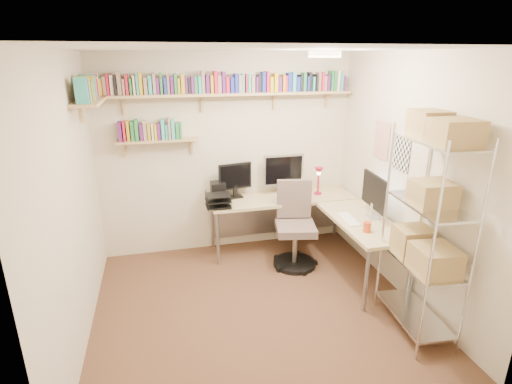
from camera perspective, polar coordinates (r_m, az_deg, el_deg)
The scene contains 6 objects.
ground at distance 4.27m, azimuth -0.01°, elevation -16.07°, with size 3.20×3.20×0.00m, color #48341F.
room_shell at distance 3.62m, azimuth 0.05°, elevation 4.52°, with size 3.24×3.04×2.52m.
wall_shelves at distance 4.73m, azimuth -9.04°, elevation 13.53°, with size 3.12×1.09×0.80m.
corner_desk at distance 4.95m, azimuth 5.11°, elevation -1.68°, with size 1.93×1.88×1.26m.
office_chair at distance 4.88m, azimuth 5.56°, elevation -5.54°, with size 0.55×0.57×1.04m.
wire_rack at distance 3.70m, azimuth 23.65°, elevation -1.89°, with size 0.47×0.85×2.02m.
Camera 1 is at (-0.84, -3.40, 2.44)m, focal length 28.00 mm.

